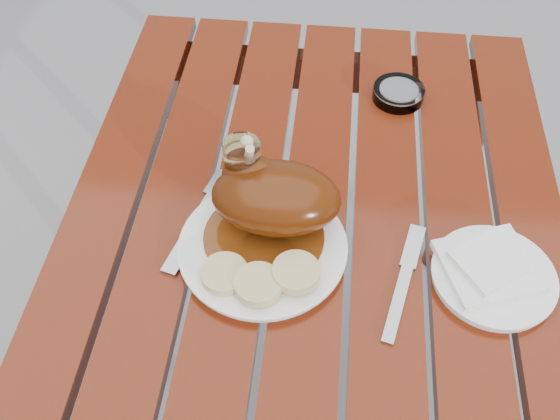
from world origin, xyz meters
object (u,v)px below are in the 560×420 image
object	(u,v)px
dinner_plate	(263,248)
ashtray	(398,93)
table	(304,363)
wine_glass	(243,177)
side_plate	(493,277)

from	to	relation	value
dinner_plate	ashtray	bearing A→B (deg)	61.13
table	wine_glass	world-z (taller)	wine_glass
table	wine_glass	xyz separation A→B (m)	(-0.11, 0.08, 0.45)
ashtray	dinner_plate	bearing A→B (deg)	-118.87
table	wine_glass	size ratio (longest dim) A/B	8.57
side_plate	dinner_plate	bearing A→B (deg)	177.38
dinner_plate	wine_glass	size ratio (longest dim) A/B	1.84
ashtray	side_plate	bearing A→B (deg)	-71.50
wine_glass	side_plate	bearing A→B (deg)	-14.92
dinner_plate	ashtray	size ratio (longest dim) A/B	2.68
table	ashtray	distance (m)	0.56
side_plate	wine_glass	bearing A→B (deg)	165.08
side_plate	ashtray	size ratio (longest dim) A/B	1.90
wine_glass	ashtray	distance (m)	0.39
table	dinner_plate	distance (m)	0.39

